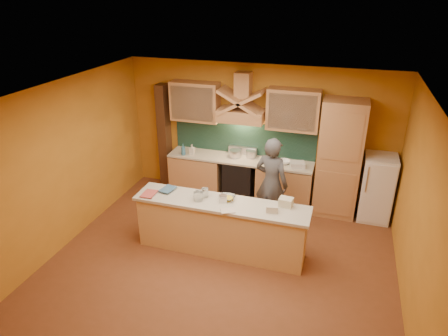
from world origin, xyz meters
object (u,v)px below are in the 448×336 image
(stove, at_px, (240,179))
(fridge, at_px, (377,188))
(mixing_bowl, at_px, (227,198))
(person, at_px, (271,183))
(kitchen_scale, at_px, (223,199))

(stove, height_order, fridge, fridge)
(stove, relative_size, fridge, 0.69)
(stove, xyz_separation_m, mixing_bowl, (0.27, -1.78, 0.53))
(stove, xyz_separation_m, person, (0.83, -0.85, 0.43))
(fridge, height_order, person, person)
(fridge, xyz_separation_m, mixing_bowl, (-2.43, -1.78, 0.33))
(person, relative_size, mixing_bowl, 6.88)
(stove, bearing_deg, mixing_bowl, -81.30)
(stove, bearing_deg, person, -45.91)
(mixing_bowl, bearing_deg, person, 59.20)
(fridge, relative_size, mixing_bowl, 5.10)
(stove, bearing_deg, kitchen_scale, -83.10)
(stove, distance_m, fridge, 2.71)
(fridge, xyz_separation_m, kitchen_scale, (-2.47, -1.88, 0.34))
(fridge, bearing_deg, kitchen_scale, -142.78)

